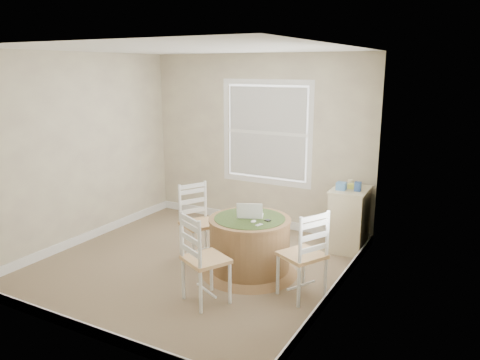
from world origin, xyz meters
The scene contains 14 objects.
room centered at (0.17, 0.16, 1.30)m, with size 3.64×3.64×2.64m.
round_table centered at (0.73, 0.12, 0.38)m, with size 1.14×1.14×0.69m.
chair_left centered at (-0.02, 0.19, 0.47)m, with size 0.42×0.40×0.95m, color white, non-canonical shape.
chair_near centered at (0.66, -0.72, 0.47)m, with size 0.42×0.40×0.95m, color white, non-canonical shape.
chair_right centered at (1.49, -0.13, 0.47)m, with size 0.42×0.40×0.95m, color white, non-canonical shape.
laptop centered at (0.72, 0.16, 0.71)m, with size 0.38×0.36×0.21m.
mouse centered at (0.83, 0.02, 0.69)m, with size 0.05×0.09×0.03m, color white.
phone centered at (0.94, -0.05, 0.69)m, with size 0.04×0.09×0.02m, color #B7BABF.
keys centered at (0.96, 0.12, 0.69)m, with size 0.06×0.05×0.03m, color black.
corner_chest centered at (1.54, 1.45, 0.42)m, with size 0.51×0.65×0.84m.
tissue_box centered at (1.44, 1.32, 0.89)m, with size 0.12×0.12×0.10m, color #5182BA.
box_yellow centered at (1.58, 1.47, 0.87)m, with size 0.15×0.10×0.06m, color gold.
box_blue centered at (1.66, 1.36, 0.90)m, with size 0.08×0.08×0.12m, color #305191.
cup_cream centered at (1.50, 1.58, 0.88)m, with size 0.07×0.07×0.09m, color beige.
Camera 1 is at (3.12, -4.49, 2.40)m, focal length 35.00 mm.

